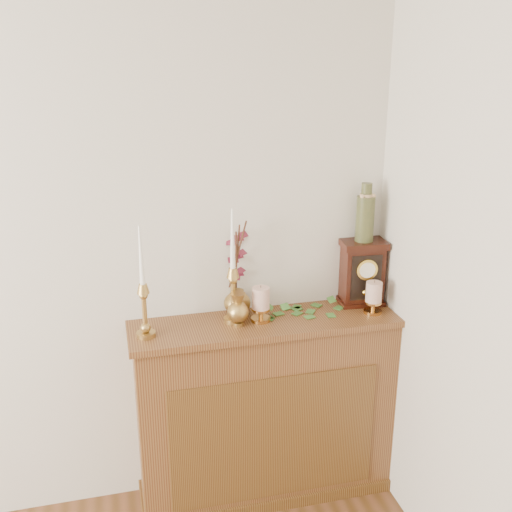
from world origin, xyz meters
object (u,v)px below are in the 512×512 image
object	(u,v)px
candlestick_center	(233,286)
ceramic_vase	(365,215)
ginger_jar	(237,271)
bud_vase	(238,310)
mantel_clock	(362,273)
candlestick_left	(144,302)

from	to	relation	value
candlestick_center	ceramic_vase	size ratio (longest dim) A/B	1.92
ginger_jar	bud_vase	bearing A→B (deg)	-101.53
candlestick_center	mantel_clock	bearing A→B (deg)	5.62
bud_vase	ceramic_vase	world-z (taller)	ceramic_vase
candlestick_center	ginger_jar	bearing A→B (deg)	68.34
candlestick_center	candlestick_left	bearing A→B (deg)	-172.43
candlestick_left	ceramic_vase	size ratio (longest dim) A/B	1.79
candlestick_left	candlestick_center	bearing A→B (deg)	7.57
mantel_clock	ceramic_vase	world-z (taller)	ceramic_vase
candlestick_center	ginger_jar	world-z (taller)	candlestick_center
bud_vase	candlestick_center	bearing A→B (deg)	104.76
candlestick_left	candlestick_center	size ratio (longest dim) A/B	0.93
bud_vase	mantel_clock	bearing A→B (deg)	9.56
candlestick_left	mantel_clock	xyz separation A→B (m)	(1.03, 0.11, -0.01)
candlestick_left	ceramic_vase	distance (m)	1.07
bud_vase	ginger_jar	size ratio (longest dim) A/B	0.34
candlestick_left	mantel_clock	bearing A→B (deg)	6.36
candlestick_center	mantel_clock	xyz separation A→B (m)	(0.64, 0.06, -0.02)
candlestick_left	bud_vase	bearing A→B (deg)	1.31
bud_vase	ceramic_vase	distance (m)	0.73
mantel_clock	candlestick_left	bearing A→B (deg)	-168.67
candlestick_center	mantel_clock	size ratio (longest dim) A/B	1.68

